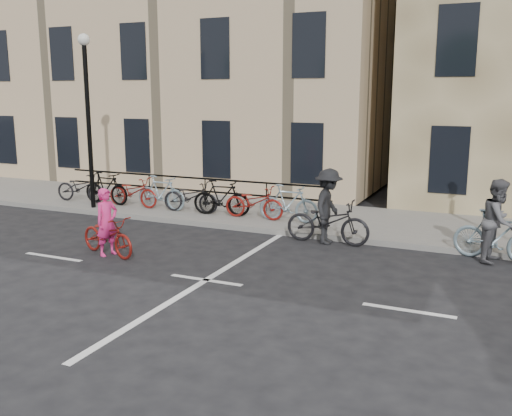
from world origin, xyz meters
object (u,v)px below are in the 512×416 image
at_px(lamp_post, 87,100).
at_px(cyclist_dark, 328,214).
at_px(cyclist_pink, 107,232).
at_px(cyclist_grey, 498,229).

relative_size(lamp_post, cyclist_dark, 2.49).
height_order(cyclist_pink, cyclist_grey, cyclist_grey).
xyz_separation_m(lamp_post, cyclist_dark, (7.88, -0.65, -2.75)).
relative_size(lamp_post, cyclist_grey, 2.64).
bearing_deg(cyclist_dark, lamp_post, 84.68).
relative_size(cyclist_pink, cyclist_dark, 0.88).
height_order(cyclist_pink, cyclist_dark, cyclist_dark).
relative_size(cyclist_grey, cyclist_dark, 0.94).
height_order(lamp_post, cyclist_pink, lamp_post).
distance_m(cyclist_grey, cyclist_dark, 3.89).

